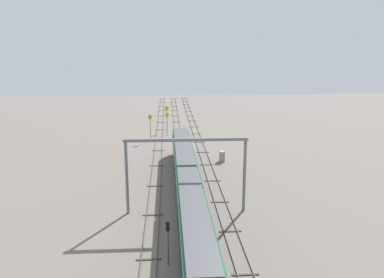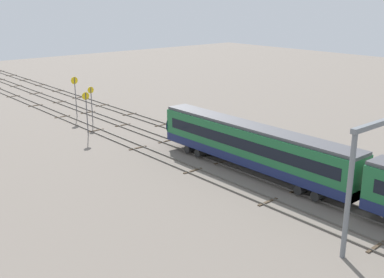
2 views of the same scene
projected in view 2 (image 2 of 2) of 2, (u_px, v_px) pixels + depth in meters
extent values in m
plane|color=slate|center=(223.00, 162.00, 50.16)|extent=(206.23, 206.23, 0.00)
cube|color=#59544C|center=(254.00, 152.00, 53.22)|extent=(190.23, 0.07, 0.16)
cube|color=#59544C|center=(245.00, 155.00, 52.33)|extent=(190.23, 0.07, 0.16)
cube|color=#473828|center=(310.00, 173.00, 46.76)|extent=(0.24, 2.40, 0.08)
cube|color=#473828|center=(250.00, 154.00, 52.79)|extent=(0.24, 2.40, 0.08)
cube|color=#473828|center=(201.00, 138.00, 58.82)|extent=(0.24, 2.40, 0.08)
cube|color=#473828|center=(162.00, 125.00, 64.85)|extent=(0.24, 2.40, 0.08)
cube|color=#473828|center=(130.00, 114.00, 70.88)|extent=(0.24, 2.40, 0.08)
cube|color=#473828|center=(102.00, 105.00, 76.91)|extent=(0.24, 2.40, 0.08)
cube|color=#473828|center=(79.00, 97.00, 82.94)|extent=(0.24, 2.40, 0.08)
cube|color=#473828|center=(58.00, 91.00, 88.97)|extent=(0.24, 2.40, 0.08)
cube|color=#473828|center=(41.00, 85.00, 95.00)|extent=(0.24, 2.40, 0.08)
cube|color=#473828|center=(25.00, 80.00, 101.03)|extent=(0.24, 2.40, 0.08)
cube|color=#473828|center=(11.00, 75.00, 107.06)|extent=(0.24, 2.40, 0.08)
cube|color=#59544C|center=(227.00, 160.00, 50.58)|extent=(190.23, 0.07, 0.16)
cube|color=#59544C|center=(218.00, 163.00, 49.69)|extent=(190.23, 0.07, 0.16)
cube|color=#473828|center=(298.00, 189.00, 42.85)|extent=(0.24, 2.40, 0.08)
cube|color=#473828|center=(223.00, 162.00, 50.15)|extent=(0.24, 2.40, 0.08)
cube|color=#473828|center=(166.00, 141.00, 57.45)|extent=(0.24, 2.40, 0.08)
cube|color=#473828|center=(123.00, 125.00, 64.75)|extent=(0.24, 2.40, 0.08)
cube|color=#473828|center=(88.00, 112.00, 72.05)|extent=(0.24, 2.40, 0.08)
cube|color=#473828|center=(60.00, 102.00, 79.35)|extent=(0.24, 2.40, 0.08)
cube|color=#473828|center=(36.00, 93.00, 86.64)|extent=(0.24, 2.40, 0.08)
cube|color=#473828|center=(16.00, 86.00, 93.94)|extent=(0.24, 2.40, 0.08)
cube|color=#59544C|center=(198.00, 169.00, 47.95)|extent=(190.23, 0.07, 0.16)
cube|color=#59544C|center=(187.00, 172.00, 47.05)|extent=(190.23, 0.07, 0.16)
cube|color=#473828|center=(376.00, 247.00, 32.91)|extent=(0.24, 2.40, 0.08)
cube|color=#473828|center=(268.00, 202.00, 40.21)|extent=(0.24, 2.40, 0.08)
cube|color=#473828|center=(193.00, 171.00, 47.51)|extent=(0.24, 2.40, 0.08)
cube|color=#473828|center=(138.00, 148.00, 54.81)|extent=(0.24, 2.40, 0.08)
cube|color=#473828|center=(96.00, 130.00, 62.11)|extent=(0.24, 2.40, 0.08)
cube|color=#473828|center=(62.00, 117.00, 69.41)|extent=(0.24, 2.40, 0.08)
cube|color=#473828|center=(35.00, 105.00, 76.71)|extent=(0.24, 2.40, 0.08)
cube|color=#473828|center=(13.00, 96.00, 84.00)|extent=(0.24, 2.40, 0.08)
cube|color=#1E6638|center=(252.00, 146.00, 46.34)|extent=(24.00, 2.90, 3.60)
cube|color=navy|center=(251.00, 158.00, 46.73)|extent=(24.00, 2.94, 0.90)
cube|color=#4C4C51|center=(253.00, 127.00, 45.77)|extent=(24.00, 2.50, 0.30)
cube|color=black|center=(262.00, 139.00, 47.12)|extent=(22.00, 0.04, 1.10)
cube|color=black|center=(242.00, 144.00, 45.31)|extent=(22.00, 0.04, 1.10)
cylinder|color=black|center=(323.00, 192.00, 40.73)|extent=(0.90, 2.70, 0.90)
cylinder|color=black|center=(306.00, 186.00, 42.04)|extent=(0.90, 2.70, 0.90)
cylinder|color=black|center=(206.00, 151.00, 51.93)|extent=(0.90, 2.70, 0.90)
cylinder|color=black|center=(196.00, 147.00, 53.24)|extent=(0.90, 2.70, 0.90)
cone|color=navy|center=(173.00, 122.00, 55.72)|extent=(1.60, 3.24, 3.24)
cylinder|color=slate|center=(348.00, 198.00, 30.43)|extent=(0.36, 0.36, 8.77)
cylinder|color=#4C4C51|center=(92.00, 105.00, 65.37)|extent=(0.12, 0.12, 5.13)
cylinder|color=yellow|center=(91.00, 90.00, 64.78)|extent=(0.05, 0.93, 0.93)
cube|color=black|center=(91.00, 90.00, 64.81)|extent=(0.02, 0.42, 0.12)
cylinder|color=#4C4C51|center=(76.00, 97.00, 68.66)|extent=(0.12, 0.12, 5.94)
cylinder|color=yellow|center=(74.00, 80.00, 67.97)|extent=(0.05, 1.07, 1.07)
cube|color=black|center=(74.00, 80.00, 68.00)|extent=(0.02, 0.48, 0.12)
cylinder|color=#4C4C51|center=(87.00, 114.00, 59.22)|extent=(0.12, 0.12, 5.60)
cylinder|color=yellow|center=(86.00, 96.00, 58.57)|extent=(0.05, 0.99, 0.99)
cube|color=black|center=(85.00, 96.00, 58.59)|extent=(0.02, 0.44, 0.12)
cube|color=gray|center=(253.00, 138.00, 55.80)|extent=(1.07, 0.85, 1.82)
cube|color=#333333|center=(250.00, 135.00, 56.12)|extent=(0.02, 0.59, 0.24)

